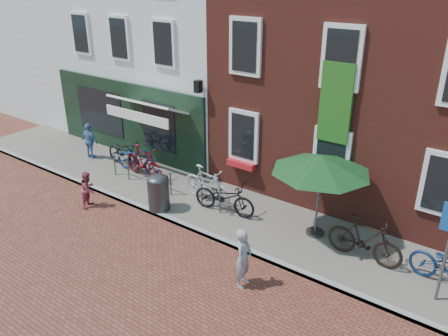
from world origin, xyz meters
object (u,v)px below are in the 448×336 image
Objects in this scene: litter_bin at (158,190)px; cafe_person at (90,141)px; woman at (243,258)px; bicycle_0 at (124,154)px; bicycle_5 at (365,240)px; bicycle_3 at (207,185)px; bicycle_1 at (144,162)px; bicycle_2 at (138,159)px; parasol at (322,161)px; boy at (88,189)px; bicycle_4 at (225,197)px.

cafe_person is (-5.02, 1.41, 0.07)m from litter_bin.
woman is 9.50m from cafe_person.
woman is 7.94m from bicycle_0.
bicycle_5 is at bearing 176.13° from cafe_person.
cafe_person is 0.72× the size of bicycle_3.
bicycle_1 is 0.49m from bicycle_2.
cafe_person is at bearing 105.49° from bicycle_0.
bicycle_0 is (-7.82, 0.04, -1.69)m from parasol.
parasol is 7.25m from boy.
cafe_person reaches higher than bicycle_4.
bicycle_3 is at bearing -85.03° from bicycle_0.
parasol is at bearing 76.00° from bicycle_5.
bicycle_3 is (4.20, -0.33, 0.06)m from bicycle_0.
bicycle_1 is 0.97× the size of bicycle_2.
parasol is 7.20m from bicycle_2.
litter_bin reaches higher than bicycle_4.
bicycle_0 and bicycle_2 have the same top height.
cafe_person is 0.70× the size of bicycle_0.
bicycle_3 is at bearing 67.03° from bicycle_4.
woman is 4.12m from bicycle_3.
bicycle_3 is (3.38, -0.27, 0.06)m from bicycle_2.
cafe_person reaches higher than bicycle_2.
bicycle_3 is at bearing 39.02° from woman.
bicycle_0 is at bearing 2.99° from boy.
parasol is at bearing -78.95° from bicycle_3.
bicycle_5 is (8.06, -0.23, 0.00)m from bicycle_1.
bicycle_0 is at bearing 154.33° from litter_bin.
bicycle_1 reaches higher than boy.
bicycle_5 is at bearing -85.64° from bicycle_1.
woman is 0.77× the size of bicycle_1.
woman is 0.77× the size of bicycle_3.
parasol reaches higher than bicycle_1.
cafe_person is at bearing 61.82° from woman.
bicycle_2 is (-0.45, 2.56, 0.04)m from boy.
litter_bin is 0.61× the size of bicycle_2.
litter_bin is at bearing -161.13° from parasol.
boy is 3.72m from bicycle_3.
bicycle_2 is 1.00× the size of bicycle_4.
bicycle_1 is at bearing 89.25° from bicycle_5.
bicycle_0 is 1.03× the size of bicycle_5.
cafe_person reaches higher than boy.
cafe_person reaches higher than bicycle_3.
litter_bin is 0.61× the size of bicycle_4.
woman is 0.75× the size of bicycle_4.
bicycle_1 is at bearing 54.54° from woman.
bicycle_4 is (3.78, -0.35, -0.06)m from bicycle_1.
boy is at bearing -174.18° from bicycle_1.
boy is at bearing -172.44° from bicycle_2.
bicycle_3 is (5.92, -0.15, -0.11)m from cafe_person.
woman is 3.21m from bicycle_5.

